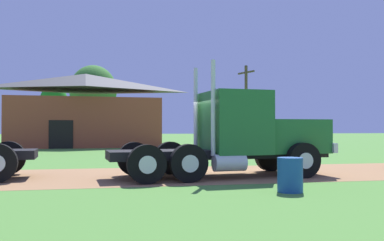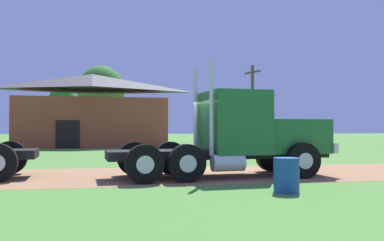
# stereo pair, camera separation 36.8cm
# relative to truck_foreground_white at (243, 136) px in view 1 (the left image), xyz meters

# --- Properties ---
(ground_plane) EXTENTS (200.00, 200.00, 0.00)m
(ground_plane) POSITION_rel_truck_foreground_white_xyz_m (-0.46, 0.76, -1.34)
(ground_plane) COLOR #4C8334
(dirt_track) EXTENTS (120.00, 5.59, 0.01)m
(dirt_track) POSITION_rel_truck_foreground_white_xyz_m (-0.46, 0.76, -1.33)
(dirt_track) COLOR #9B6F48
(dirt_track) RESTS_ON ground_plane
(truck_foreground_white) EXTENTS (7.53, 3.16, 3.69)m
(truck_foreground_white) POSITION_rel_truck_foreground_white_xyz_m (0.00, 0.00, 0.00)
(truck_foreground_white) COLOR black
(truck_foreground_white) RESTS_ON ground_plane
(steel_barrel) EXTENTS (0.63, 0.63, 0.86)m
(steel_barrel) POSITION_rel_truck_foreground_white_xyz_m (0.04, -3.64, -0.91)
(steel_barrel) COLOR #19478C
(steel_barrel) RESTS_ON ground_plane
(shed_building) EXTENTS (13.04, 6.38, 6.18)m
(shed_building) POSITION_rel_truck_foreground_white_xyz_m (-6.29, 23.13, 1.65)
(shed_building) COLOR brown
(shed_building) RESTS_ON ground_plane
(utility_pole_near) EXTENTS (0.84, 2.13, 7.03)m
(utility_pole_near) POSITION_rel_truck_foreground_white_xyz_m (7.36, 21.46, 2.42)
(utility_pole_near) COLOR brown
(utility_pole_near) RESTS_ON ground_plane
(tree_mid) EXTENTS (3.28, 3.28, 6.86)m
(tree_mid) POSITION_rel_truck_foreground_white_xyz_m (-11.02, 41.01, 3.66)
(tree_mid) COLOR #513823
(tree_mid) RESTS_ON ground_plane
(tree_right) EXTENTS (5.13, 5.13, 8.51)m
(tree_right) POSITION_rel_truck_foreground_white_xyz_m (-6.02, 34.15, 4.34)
(tree_right) COLOR #513823
(tree_right) RESTS_ON ground_plane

